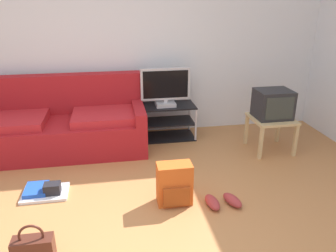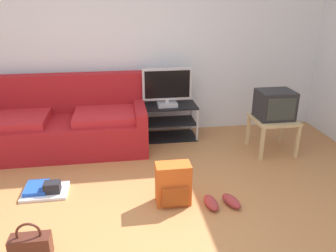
% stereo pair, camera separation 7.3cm
% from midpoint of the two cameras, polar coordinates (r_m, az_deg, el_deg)
% --- Properties ---
extents(ground_plane, '(9.00, 9.80, 0.02)m').
position_cam_midpoint_polar(ground_plane, '(2.97, -8.48, -18.97)').
color(ground_plane, '#B27542').
extents(wall_back, '(9.00, 0.10, 2.70)m').
position_cam_midpoint_polar(wall_back, '(4.76, -10.36, 14.34)').
color(wall_back, silver).
rests_on(wall_back, ground_plane).
extents(couch, '(2.12, 0.88, 0.93)m').
position_cam_midpoint_polar(couch, '(4.56, -18.00, 0.08)').
color(couch, maroon).
rests_on(couch, ground_plane).
extents(tv_stand, '(0.82, 0.42, 0.48)m').
position_cam_midpoint_polar(tv_stand, '(4.73, -0.91, 0.75)').
color(tv_stand, black).
rests_on(tv_stand, ground_plane).
extents(flat_tv, '(0.67, 0.22, 0.52)m').
position_cam_midpoint_polar(flat_tv, '(4.56, -0.91, 6.51)').
color(flat_tv, '#B2B2B7').
rests_on(flat_tv, tv_stand).
extents(side_table, '(0.52, 0.52, 0.44)m').
position_cam_midpoint_polar(side_table, '(4.49, 16.63, 0.51)').
color(side_table, tan).
rests_on(side_table, ground_plane).
extents(crt_tv, '(0.43, 0.37, 0.36)m').
position_cam_midpoint_polar(crt_tv, '(4.42, 16.88, 3.59)').
color(crt_tv, '#232326').
rests_on(crt_tv, side_table).
extents(backpack, '(0.33, 0.26, 0.42)m').
position_cam_midpoint_polar(backpack, '(3.28, 0.45, -9.81)').
color(backpack, '#CC561E').
rests_on(backpack, ground_plane).
extents(handbag, '(0.30, 0.13, 0.32)m').
position_cam_midpoint_polar(handbag, '(2.92, -22.53, -18.52)').
color(handbag, '#4C2319').
rests_on(handbag, ground_plane).
extents(sneakers_pair, '(0.36, 0.27, 0.09)m').
position_cam_midpoint_polar(sneakers_pair, '(3.36, 8.56, -12.46)').
color(sneakers_pair, '#993333').
rests_on(sneakers_pair, ground_plane).
extents(floor_tray, '(0.45, 0.34, 0.14)m').
position_cam_midpoint_polar(floor_tray, '(3.72, -20.70, -10.24)').
color(floor_tray, silver).
rests_on(floor_tray, ground_plane).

